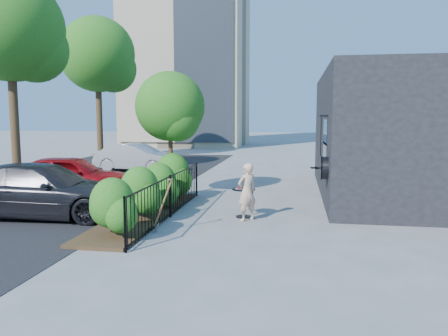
% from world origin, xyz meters
% --- Properties ---
extents(ground, '(120.00, 120.00, 0.00)m').
position_xyz_m(ground, '(0.00, 0.00, 0.00)').
color(ground, gray).
rests_on(ground, ground).
extents(shop_building, '(6.22, 9.00, 4.00)m').
position_xyz_m(shop_building, '(5.50, 4.50, 2.00)').
color(shop_building, black).
rests_on(shop_building, ground).
extents(fence, '(0.05, 6.05, 1.10)m').
position_xyz_m(fence, '(-1.50, 0.00, 0.56)').
color(fence, black).
rests_on(fence, ground).
extents(planting_bed, '(1.30, 6.00, 0.08)m').
position_xyz_m(planting_bed, '(-2.20, 0.00, 0.04)').
color(planting_bed, '#382616').
rests_on(planting_bed, ground).
extents(shrubs, '(1.10, 5.60, 1.24)m').
position_xyz_m(shrubs, '(-2.10, 0.10, 0.70)').
color(shrubs, '#205413').
rests_on(shrubs, ground).
extents(patio_tree, '(2.20, 2.20, 3.94)m').
position_xyz_m(patio_tree, '(-2.24, 2.76, 2.76)').
color(patio_tree, '#3F2B19').
rests_on(patio_tree, ground).
extents(street, '(9.00, 30.00, 0.01)m').
position_xyz_m(street, '(-7.00, 3.00, 0.00)').
color(street, black).
rests_on(street, ground).
extents(street_tree_near, '(4.40, 4.40, 8.28)m').
position_xyz_m(street_tree_near, '(-9.94, 5.96, 5.92)').
color(street_tree_near, '#3F2B19').
rests_on(street_tree_near, ground).
extents(street_tree_far, '(4.40, 4.40, 8.28)m').
position_xyz_m(street_tree_far, '(-9.94, 13.96, 5.92)').
color(street_tree_far, '#3F2B19').
rests_on(street_tree_far, ground).
extents(cafe_table, '(0.59, 0.59, 0.80)m').
position_xyz_m(cafe_table, '(0.36, 0.30, 0.52)').
color(cafe_table, black).
rests_on(cafe_table, ground).
extents(woman, '(0.62, 0.61, 1.45)m').
position_xyz_m(woman, '(0.48, -0.03, 0.72)').
color(woman, '#D7AC8B').
rests_on(woman, ground).
extents(shovel, '(0.46, 0.16, 1.26)m').
position_xyz_m(shovel, '(-1.25, -1.50, 0.55)').
color(shovel, brown).
rests_on(shovel, ground).
extents(car_red, '(4.17, 2.25, 1.35)m').
position_xyz_m(car_red, '(-5.54, 2.36, 0.67)').
color(car_red, '#A00D13').
rests_on(car_red, ground).
extents(car_silver, '(4.13, 1.90, 1.31)m').
position_xyz_m(car_silver, '(-5.73, 8.80, 0.66)').
color(car_silver, '#A0A1A5').
rests_on(car_silver, ground).
extents(car_darkgrey, '(4.87, 2.28, 1.38)m').
position_xyz_m(car_darkgrey, '(-4.76, -0.47, 0.69)').
color(car_darkgrey, black).
rests_on(car_darkgrey, ground).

